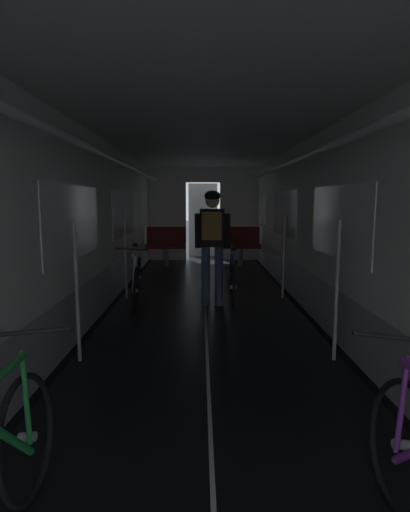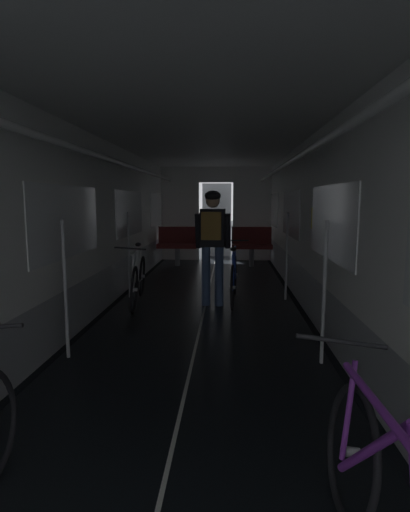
{
  "view_description": "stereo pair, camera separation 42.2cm",
  "coord_description": "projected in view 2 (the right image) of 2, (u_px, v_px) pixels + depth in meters",
  "views": [
    {
      "loc": [
        -0.07,
        -1.8,
        1.59
      ],
      "look_at": [
        0.0,
        4.2,
        0.77
      ],
      "focal_mm": 28.66,
      "sensor_mm": 36.0,
      "label": 1
    },
    {
      "loc": [
        0.36,
        -1.79,
        1.59
      ],
      "look_at": [
        0.0,
        4.2,
        0.77
      ],
      "focal_mm": 28.66,
      "sensor_mm": 36.0,
      "label": 2
    }
  ],
  "objects": [
    {
      "name": "bench_seat_far_left",
      "position": [
        178.0,
        242.0,
        9.97
      ],
      "size": [
        0.98,
        0.51,
        0.95
      ],
      "color": "gray",
      "rests_on": "ground"
    },
    {
      "name": "person_cyclist_aisle",
      "position": [
        212.0,
        235.0,
        6.05
      ],
      "size": [
        0.54,
        0.41,
        1.73
      ],
      "color": "#384C75",
      "rests_on": "ground"
    },
    {
      "name": "train_car_shell",
      "position": [
        202.0,
        192.0,
        5.34
      ],
      "size": [
        3.14,
        12.34,
        2.57
      ],
      "color": "black",
      "rests_on": "ground"
    },
    {
      "name": "bicycle_white",
      "position": [
        138.0,
        279.0,
        6.28
      ],
      "size": [
        0.44,
        1.69,
        0.95
      ],
      "color": "black",
      "rests_on": "ground"
    },
    {
      "name": "bench_seat_far_right",
      "position": [
        252.0,
        243.0,
        9.86
      ],
      "size": [
        0.98,
        0.51,
        0.95
      ],
      "color": "gray",
      "rests_on": "ground"
    },
    {
      "name": "bicycle_blue_in_aisle",
      "position": [
        234.0,
        278.0,
        6.39
      ],
      "size": [
        0.44,
        1.69,
        0.93
      ],
      "color": "black",
      "rests_on": "ground"
    }
  ]
}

